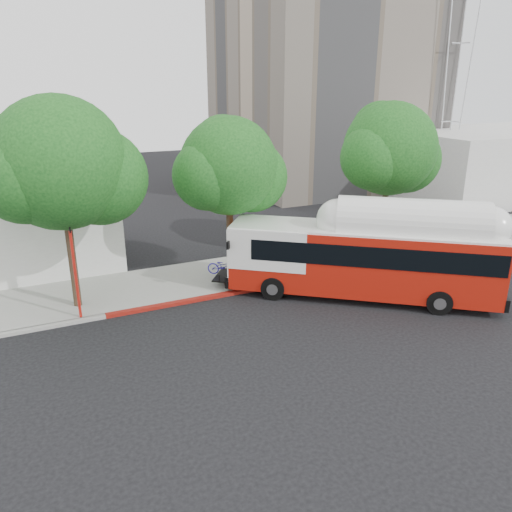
{
  "coord_description": "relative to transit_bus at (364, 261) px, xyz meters",
  "views": [
    {
      "loc": [
        -10.39,
        -17.59,
        10.13
      ],
      "look_at": [
        -0.86,
        3.0,
        2.21
      ],
      "focal_mm": 35.0,
      "sensor_mm": 36.0,
      "label": 1
    }
  ],
  "objects": [
    {
      "name": "ground",
      "position": [
        -3.99,
        -0.97,
        -1.9
      ],
      "size": [
        120.0,
        120.0,
        0.0
      ],
      "primitive_type": "plane",
      "color": "black",
      "rests_on": "ground"
    },
    {
      "name": "sidewalk",
      "position": [
        -3.99,
        5.53,
        -1.83
      ],
      "size": [
        60.0,
        5.0,
        0.15
      ],
      "primitive_type": "cube",
      "color": "gray",
      "rests_on": "ground"
    },
    {
      "name": "curb_strip",
      "position": [
        -3.99,
        2.93,
        -1.83
      ],
      "size": [
        60.0,
        0.3,
        0.15
      ],
      "primitive_type": "cube",
      "color": "gray",
      "rests_on": "ground"
    },
    {
      "name": "red_curb_segment",
      "position": [
        -6.99,
        2.93,
        -1.82
      ],
      "size": [
        10.0,
        0.32,
        0.16
      ],
      "primitive_type": "cube",
      "color": "maroon",
      "rests_on": "ground"
    },
    {
      "name": "street_tree_left",
      "position": [
        -12.52,
        4.59,
        4.7
      ],
      "size": [
        6.67,
        5.8,
        9.74
      ],
      "color": "#2D2116",
      "rests_on": "ground"
    },
    {
      "name": "street_tree_mid",
      "position": [
        -4.58,
        5.09,
        4.0
      ],
      "size": [
        5.75,
        5.0,
        8.62
      ],
      "color": "#2D2116",
      "rests_on": "ground"
    },
    {
      "name": "street_tree_right",
      "position": [
        5.45,
        4.89,
        4.35
      ],
      "size": [
        6.21,
        5.4,
        9.18
      ],
      "color": "#2D2116",
      "rests_on": "ground"
    },
    {
      "name": "apartment_tower",
      "position": [
        14.01,
        27.03,
        15.71
      ],
      "size": [
        18.0,
        18.0,
        37.0
      ],
      "color": "tan",
      "rests_on": "ground"
    },
    {
      "name": "horizon_block",
      "position": [
        26.01,
        15.03,
        1.1
      ],
      "size": [
        20.0,
        12.0,
        6.0
      ],
      "primitive_type": "cube",
      "color": "silver",
      "rests_on": "ground"
    },
    {
      "name": "transit_bus",
      "position": [
        0.0,
        0.0,
        0.0
      ],
      "size": [
        12.4,
        10.2,
        4.07
      ],
      "rotation": [
        0.0,
        0.0,
        -0.65
      ],
      "color": "#AC170B",
      "rests_on": "ground"
    },
    {
      "name": "signal_pole",
      "position": [
        -13.02,
        3.15,
        0.35
      ],
      "size": [
        0.12,
        0.42,
        4.4
      ],
      "color": "red",
      "rests_on": "ground"
    }
  ]
}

